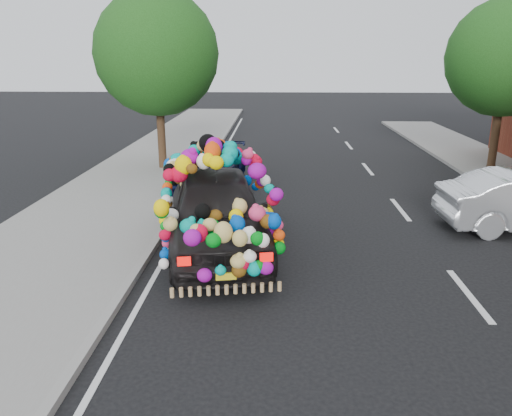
{
  "coord_description": "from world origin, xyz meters",
  "views": [
    {
      "loc": [
        0.23,
        -7.93,
        3.95
      ],
      "look_at": [
        -0.11,
        0.79,
        1.28
      ],
      "focal_mm": 35.0,
      "sensor_mm": 36.0,
      "label": 1
    }
  ],
  "objects": [
    {
      "name": "plush_art_car",
      "position": [
        -0.98,
        2.0,
        1.2
      ],
      "size": [
        3.18,
        5.44,
        2.32
      ],
      "rotation": [
        0.0,
        0.0,
        0.17
      ],
      "color": "black",
      "rests_on": "ground"
    },
    {
      "name": "tree_far_b",
      "position": [
        8.0,
        10.0,
        3.89
      ],
      "size": [
        4.0,
        4.0,
        5.9
      ],
      "color": "#332114",
      "rests_on": "ground"
    },
    {
      "name": "ground",
      "position": [
        0.0,
        0.0,
        0.0
      ],
      "size": [
        100.0,
        100.0,
        0.0
      ],
      "primitive_type": "plane",
      "color": "black",
      "rests_on": "ground"
    },
    {
      "name": "kerb",
      "position": [
        -2.35,
        0.0,
        0.07
      ],
      "size": [
        0.15,
        60.0,
        0.13
      ],
      "primitive_type": "cube",
      "color": "gray",
      "rests_on": "ground"
    },
    {
      "name": "lane_markings",
      "position": [
        3.6,
        0.0,
        0.01
      ],
      "size": [
        6.0,
        50.0,
        0.01
      ],
      "primitive_type": null,
      "color": "silver",
      "rests_on": "ground"
    },
    {
      "name": "navy_sedan",
      "position": [
        -1.8,
        7.34,
        0.58
      ],
      "size": [
        2.22,
        4.22,
        1.17
      ],
      "primitive_type": "imported",
      "rotation": [
        0.0,
        0.0,
        -0.15
      ],
      "color": "black",
      "rests_on": "ground"
    },
    {
      "name": "sidewalk",
      "position": [
        -4.3,
        0.0,
        0.06
      ],
      "size": [
        4.0,
        60.0,
        0.12
      ],
      "primitive_type": "cube",
      "color": "gray",
      "rests_on": "ground"
    },
    {
      "name": "tree_near_sidewalk",
      "position": [
        -3.8,
        9.5,
        4.02
      ],
      "size": [
        4.2,
        4.2,
        6.13
      ],
      "color": "#332114",
      "rests_on": "ground"
    }
  ]
}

